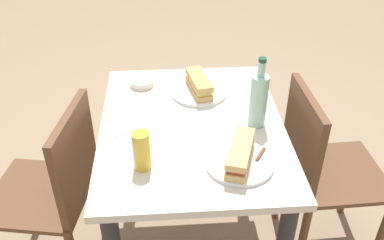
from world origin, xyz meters
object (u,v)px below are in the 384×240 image
object	(u,v)px
baguette_sandwich_near	(240,153)
beer_glass	(142,151)
plate_near	(239,163)
knife_far	(210,87)
plate_far	(199,92)
dining_table	(192,152)
chair_near	(57,188)
knife_near	(256,161)
baguette_sandwich_far	(199,84)
water_bottle	(259,99)
chair_far	(319,167)
olive_bowl	(142,82)

from	to	relation	value
baguette_sandwich_near	beer_glass	size ratio (longest dim) A/B	1.62
plate_near	knife_far	bearing A→B (deg)	-174.41
plate_near	plate_far	bearing A→B (deg)	-168.33
dining_table	chair_near	bearing A→B (deg)	-84.24
knife_near	baguette_sandwich_far	world-z (taller)	baguette_sandwich_far
plate_near	water_bottle	bearing A→B (deg)	156.01
dining_table	plate_far	distance (m)	0.28
chair_near	water_bottle	world-z (taller)	water_bottle
chair_far	beer_glass	xyz separation A→B (m)	(0.24, -0.74, 0.33)
water_bottle	olive_bowl	bearing A→B (deg)	-126.55
baguette_sandwich_near	knife_far	xyz separation A→B (m)	(-0.51, -0.05, -0.03)
baguette_sandwich_far	olive_bowl	xyz separation A→B (m)	(-0.09, -0.25, -0.03)
dining_table	water_bottle	world-z (taller)	water_bottle
knife_near	chair_far	bearing A→B (deg)	126.31
knife_far	olive_bowl	world-z (taller)	olive_bowl
dining_table	beer_glass	size ratio (longest dim) A/B	6.43
baguette_sandwich_far	olive_bowl	bearing A→B (deg)	-109.61
water_bottle	beer_glass	world-z (taller)	water_bottle
knife_near	beer_glass	world-z (taller)	beer_glass
chair_near	water_bottle	bearing A→B (deg)	92.71
chair_near	olive_bowl	world-z (taller)	chair_near
knife_far	chair_far	bearing A→B (deg)	60.95
dining_table	olive_bowl	bearing A→B (deg)	-147.48
baguette_sandwich_near	plate_far	xyz separation A→B (m)	(-0.48, -0.10, -0.04)
knife_far	plate_far	bearing A→B (deg)	-67.06
chair_far	beer_glass	world-z (taller)	beer_glass
chair_far	knife_far	world-z (taller)	chair_far
baguette_sandwich_near	water_bottle	size ratio (longest dim) A/B	0.81
plate_far	water_bottle	world-z (taller)	water_bottle
baguette_sandwich_far	olive_bowl	size ratio (longest dim) A/B	2.00
plate_near	water_bottle	size ratio (longest dim) A/B	0.83
knife_near	dining_table	bearing A→B (deg)	-141.91
plate_far	water_bottle	distance (m)	0.34
chair_near	baguette_sandwich_far	world-z (taller)	chair_near
water_bottle	olive_bowl	xyz separation A→B (m)	(-0.34, -0.46, -0.10)
dining_table	plate_far	bearing A→B (deg)	168.50
chair_near	plate_far	xyz separation A→B (m)	(-0.29, 0.60, 0.26)
baguette_sandwich_near	water_bottle	xyz separation A→B (m)	(-0.24, 0.11, 0.07)
knife_far	water_bottle	size ratio (longest dim) A/B	0.61
beer_glass	knife_near	bearing A→B (deg)	87.54
baguette_sandwich_far	beer_glass	distance (m)	0.53
baguette_sandwich_near	water_bottle	distance (m)	0.27
baguette_sandwich_far	beer_glass	bearing A→B (deg)	-26.25
chair_near	olive_bowl	xyz separation A→B (m)	(-0.38, 0.35, 0.27)
chair_far	olive_bowl	xyz separation A→B (m)	(-0.32, -0.76, 0.27)
beer_glass	olive_bowl	size ratio (longest dim) A/B	1.36
plate_far	baguette_sandwich_far	distance (m)	0.04
dining_table	olive_bowl	size ratio (longest dim) A/B	8.74
knife_near	baguette_sandwich_near	bearing A→B (deg)	-97.10
knife_far	olive_bowl	xyz separation A→B (m)	(-0.07, -0.30, -0.00)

